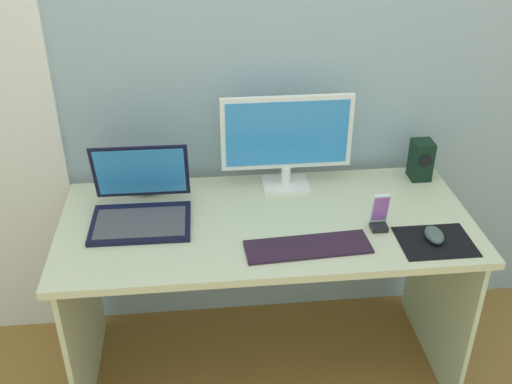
{
  "coord_description": "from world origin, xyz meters",
  "views": [
    {
      "loc": [
        -0.22,
        -1.81,
        1.91
      ],
      "look_at": [
        -0.04,
        -0.02,
        0.85
      ],
      "focal_mm": 42.51,
      "sensor_mm": 36.0,
      "label": 1
    }
  ],
  "objects_px": {
    "laptop": "(141,205)",
    "phone_in_dock": "(379,217)",
    "fishbowl": "(147,176)",
    "mouse": "(434,235)",
    "keyboard_external": "(308,247)",
    "speaker_right": "(421,160)",
    "monitor": "(287,139)"
  },
  "relations": [
    {
      "from": "mouse",
      "to": "laptop",
      "type": "bearing_deg",
      "value": 168.65
    },
    {
      "from": "keyboard_external",
      "to": "laptop",
      "type": "bearing_deg",
      "value": 152.72
    },
    {
      "from": "laptop",
      "to": "mouse",
      "type": "height_order",
      "value": "laptop"
    },
    {
      "from": "monitor",
      "to": "mouse",
      "type": "distance_m",
      "value": 0.64
    },
    {
      "from": "fishbowl",
      "to": "mouse",
      "type": "xyz_separation_m",
      "value": [
        0.98,
        -0.43,
        -0.05
      ]
    },
    {
      "from": "speaker_right",
      "to": "phone_in_dock",
      "type": "relative_size",
      "value": 1.16
    },
    {
      "from": "monitor",
      "to": "phone_in_dock",
      "type": "xyz_separation_m",
      "value": [
        0.28,
        -0.33,
        -0.16
      ]
    },
    {
      "from": "laptop",
      "to": "keyboard_external",
      "type": "height_order",
      "value": "laptop"
    },
    {
      "from": "monitor",
      "to": "fishbowl",
      "type": "bearing_deg",
      "value": 178.35
    },
    {
      "from": "laptop",
      "to": "monitor",
      "type": "bearing_deg",
      "value": 17.5
    },
    {
      "from": "speaker_right",
      "to": "phone_in_dock",
      "type": "bearing_deg",
      "value": -127.59
    },
    {
      "from": "speaker_right",
      "to": "fishbowl",
      "type": "distance_m",
      "value": 1.08
    },
    {
      "from": "laptop",
      "to": "phone_in_dock",
      "type": "bearing_deg",
      "value": -10.7
    },
    {
      "from": "speaker_right",
      "to": "phone_in_dock",
      "type": "xyz_separation_m",
      "value": [
        -0.26,
        -0.34,
        -0.03
      ]
    },
    {
      "from": "speaker_right",
      "to": "keyboard_external",
      "type": "relative_size",
      "value": 0.38
    },
    {
      "from": "laptop",
      "to": "speaker_right",
      "type": "bearing_deg",
      "value": 9.56
    },
    {
      "from": "fishbowl",
      "to": "mouse",
      "type": "bearing_deg",
      "value": -23.86
    },
    {
      "from": "laptop",
      "to": "mouse",
      "type": "xyz_separation_m",
      "value": [
        1.0,
        -0.25,
        -0.03
      ]
    },
    {
      "from": "speaker_right",
      "to": "keyboard_external",
      "type": "height_order",
      "value": "speaker_right"
    },
    {
      "from": "keyboard_external",
      "to": "monitor",
      "type": "bearing_deg",
      "value": 88.5
    },
    {
      "from": "laptop",
      "to": "fishbowl",
      "type": "height_order",
      "value": "laptop"
    },
    {
      "from": "fishbowl",
      "to": "keyboard_external",
      "type": "xyz_separation_m",
      "value": [
        0.55,
        -0.44,
        -0.06
      ]
    },
    {
      "from": "speaker_right",
      "to": "fishbowl",
      "type": "bearing_deg",
      "value": 179.76
    },
    {
      "from": "laptop",
      "to": "fishbowl",
      "type": "relative_size",
      "value": 2.48
    },
    {
      "from": "phone_in_dock",
      "to": "fishbowl",
      "type": "bearing_deg",
      "value": 157.06
    },
    {
      "from": "monitor",
      "to": "fishbowl",
      "type": "relative_size",
      "value": 3.5
    },
    {
      "from": "keyboard_external",
      "to": "phone_in_dock",
      "type": "bearing_deg",
      "value": 15.74
    },
    {
      "from": "fishbowl",
      "to": "speaker_right",
      "type": "bearing_deg",
      "value": -0.24
    },
    {
      "from": "speaker_right",
      "to": "keyboard_external",
      "type": "distance_m",
      "value": 0.69
    },
    {
      "from": "speaker_right",
      "to": "laptop",
      "type": "height_order",
      "value": "laptop"
    },
    {
      "from": "laptop",
      "to": "fishbowl",
      "type": "distance_m",
      "value": 0.19
    },
    {
      "from": "monitor",
      "to": "keyboard_external",
      "type": "distance_m",
      "value": 0.47
    }
  ]
}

